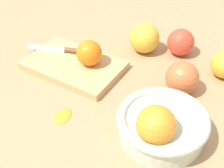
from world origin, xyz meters
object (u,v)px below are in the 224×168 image
apple_front_center (144,38)px  bowl (161,125)px  apple_front_left (181,42)px  cutting_board (74,65)px  knife (61,50)px  orange_on_board (90,52)px  apple_mid_left (182,78)px

apple_front_center → bowl: bearing=110.9°
apple_front_left → cutting_board: bearing=33.1°
knife → apple_front_center: size_ratio=1.88×
cutting_board → knife: knife is taller
bowl → cutting_board: bowl is taller
orange_on_board → apple_front_center: orange_on_board is taller
bowl → apple_front_center: 0.32m
apple_front_left → bowl: bearing=93.0°
orange_on_board → apple_front_center: bearing=-130.1°
bowl → knife: bowl is taller
orange_on_board → apple_mid_left: (-0.24, 0.01, -0.01)m
bowl → apple_front_center: size_ratio=2.22×
knife → apple_front_left: bearing=-157.5°
cutting_board → apple_mid_left: 0.28m
bowl → apple_mid_left: bowl is taller
bowl → orange_on_board: (0.22, -0.17, 0.01)m
bowl → orange_on_board: bowl is taller
knife → apple_front_center: (-0.20, -0.10, 0.02)m
cutting_board → apple_front_left: 0.30m
apple_mid_left → apple_front_center: bearing=-47.3°
knife → apple_front_center: bearing=-152.8°
apple_mid_left → apple_front_left: 0.16m
apple_front_center → apple_front_left: bearing=-168.4°
knife → bowl: bearing=148.7°
bowl → apple_mid_left: (-0.01, -0.16, 0.00)m
apple_front_center → orange_on_board: bearing=49.9°
apple_mid_left → apple_front_left: (0.03, -0.16, -0.00)m
orange_on_board → knife: (0.09, -0.02, -0.03)m
cutting_board → apple_front_center: (-0.15, -0.14, 0.03)m
apple_front_left → apple_front_center: apple_front_center is taller
orange_on_board → apple_front_left: orange_on_board is taller
orange_on_board → apple_front_center: 0.17m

